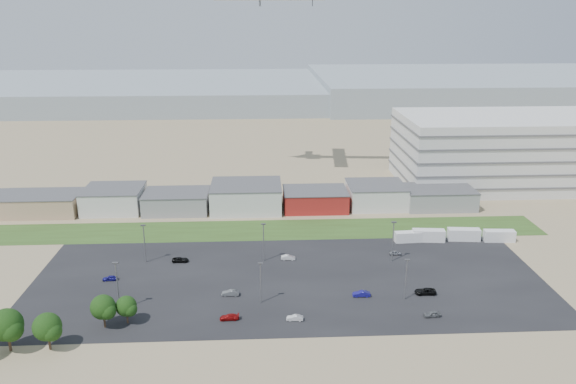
{
  "coord_description": "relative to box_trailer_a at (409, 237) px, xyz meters",
  "views": [
    {
      "loc": [
        -1.1,
        -99.46,
        60.08
      ],
      "look_at": [
        4.93,
        22.0,
        21.09
      ],
      "focal_mm": 35.0,
      "sensor_mm": 36.0,
      "label": 1
    }
  ],
  "objects": [
    {
      "name": "box_trailer_b",
      "position": [
        5.61,
        0.24,
        0.2
      ],
      "size": [
        8.92,
        3.61,
        3.25
      ],
      "primitive_type": null,
      "rotation": [
        0.0,
        0.0,
        -0.11
      ],
      "color": "silver",
      "rests_on": "ground"
    },
    {
      "name": "parked_car_8",
      "position": [
        -5.65,
        -8.63,
        -0.88
      ],
      "size": [
        3.29,
        1.55,
        1.09
      ],
      "primitive_type": "imported",
      "rotation": [
        0.0,
        0.0,
        1.49
      ],
      "color": "#A5A5AA",
      "rests_on": "ground"
    },
    {
      "name": "tree_mid",
      "position": [
        -80.09,
        -47.92,
        2.79
      ],
      "size": [
        5.62,
        5.62,
        8.43
      ],
      "primitive_type": null,
      "color": "black",
      "rests_on": "ground"
    },
    {
      "name": "lightpole_front_m",
      "position": [
        -40.63,
        -32.07,
        3.28
      ],
      "size": [
        1.11,
        0.46,
        9.41
      ],
      "primitive_type": null,
      "color": "slate",
      "rests_on": "ground"
    },
    {
      "name": "box_trailer_c",
      "position": [
        15.5,
        0.37,
        0.21
      ],
      "size": [
        8.96,
        3.57,
        3.28
      ],
      "primitive_type": null,
      "rotation": [
        0.0,
        0.0,
        -0.1
      ],
      "color": "silver",
      "rests_on": "ground"
    },
    {
      "name": "parked_car_4",
      "position": [
        -47.41,
        -28.52,
        -0.79
      ],
      "size": [
        3.95,
        1.59,
        1.28
      ],
      "primitive_type": "imported",
      "rotation": [
        0.0,
        0.0,
        -1.63
      ],
      "color": "#595B5E",
      "rests_on": "ground"
    },
    {
      "name": "parked_car_0",
      "position": [
        -3.9,
        -30.01,
        -0.77
      ],
      "size": [
        4.76,
        2.25,
        1.31
      ],
      "primitive_type": "imported",
      "rotation": [
        0.0,
        0.0,
        -1.59
      ],
      "color": "black",
      "rests_on": "ground"
    },
    {
      "name": "parked_car_1",
      "position": [
        -18.38,
        -30.42,
        -0.78
      ],
      "size": [
        3.95,
        1.49,
        1.29
      ],
      "primitive_type": "imported",
      "rotation": [
        0.0,
        0.0,
        -1.6
      ],
      "color": "navy",
      "rests_on": "ground"
    },
    {
      "name": "lightpole_back_l",
      "position": [
        -69.56,
        -9.82,
        3.58
      ],
      "size": [
        1.18,
        0.49,
        10.02
      ],
      "primitive_type": null,
      "color": "slate",
      "rests_on": "ground"
    },
    {
      "name": "parking_lot",
      "position": [
        -34.06,
        -21.44,
        -1.42
      ],
      "size": [
        120.0,
        50.0,
        0.01
      ],
      "primitive_type": "cube",
      "color": "black",
      "rests_on": "ground"
    },
    {
      "name": "building_row",
      "position": [
        -56.06,
        29.56,
        2.57
      ],
      "size": [
        170.0,
        20.0,
        8.0
      ],
      "primitive_type": null,
      "color": "silver",
      "rests_on": "ground"
    },
    {
      "name": "grass_strip",
      "position": [
        -39.06,
        10.56,
        -1.42
      ],
      "size": [
        160.0,
        16.0,
        0.02
      ],
      "primitive_type": "cube",
      "color": "#314A1B",
      "rests_on": "ground"
    },
    {
      "name": "lightpole_front_l",
      "position": [
        -70.55,
        -33.63,
        4.04
      ],
      "size": [
        1.29,
        0.54,
        10.94
      ],
      "primitive_type": null,
      "color": "slate",
      "rests_on": "ground"
    },
    {
      "name": "tree_left",
      "position": [
        -87.29,
        -48.03,
        3.4
      ],
      "size": [
        6.44,
        6.44,
        9.65
      ],
      "primitive_type": null,
      "color": "black",
      "rests_on": "ground"
    },
    {
      "name": "lightpole_back_r",
      "position": [
        -7.45,
        -12.4,
        3.9
      ],
      "size": [
        1.25,
        0.52,
        10.65
      ],
      "primitive_type": null,
      "color": "slate",
      "rests_on": "ground"
    },
    {
      "name": "hills_backdrop",
      "position": [
        0.94,
        273.56,
        3.07
      ],
      "size": [
        700.0,
        200.0,
        9.0
      ],
      "primitive_type": null,
      "color": "gray",
      "rests_on": "ground"
    },
    {
      "name": "box_trailer_d",
      "position": [
        24.98,
        -0.88,
        0.13
      ],
      "size": [
        8.48,
        3.17,
        3.12
      ],
      "primitive_type": null,
      "rotation": [
        0.0,
        0.0,
        -0.07
      ],
      "color": "silver",
      "rests_on": "ground"
    },
    {
      "name": "parked_car_9",
      "position": [
        -60.92,
        -10.18,
        -0.85
      ],
      "size": [
        4.19,
        2.02,
        1.15
      ],
      "primitive_type": "imported",
      "rotation": [
        0.0,
        0.0,
        1.54
      ],
      "color": "black",
      "rests_on": "ground"
    },
    {
      "name": "parked_car_3",
      "position": [
        -47.14,
        -38.86,
        -0.85
      ],
      "size": [
        4.02,
        1.71,
        1.15
      ],
      "primitive_type": "imported",
      "rotation": [
        0.0,
        0.0,
        -1.55
      ],
      "color": "maroon",
      "rests_on": "ground"
    },
    {
      "name": "parked_car_5",
      "position": [
        -76.08,
        -19.69,
        -0.84
      ],
      "size": [
        3.51,
        1.62,
        1.17
      ],
      "primitive_type": "imported",
      "rotation": [
        0.0,
        0.0,
        -1.5
      ],
      "color": "navy",
      "rests_on": "ground"
    },
    {
      "name": "ground",
      "position": [
        -39.06,
        -41.44,
        -1.43
      ],
      "size": [
        700.0,
        700.0,
        0.0
      ],
      "primitive_type": "plane",
      "color": "#867455",
      "rests_on": "ground"
    },
    {
      "name": "parked_car_13",
      "position": [
        -33.73,
        -39.78,
        -0.86
      ],
      "size": [
        3.51,
        1.5,
        1.13
      ],
      "primitive_type": "imported",
      "rotation": [
        0.0,
        0.0,
        -1.66
      ],
      "color": "silver",
      "rests_on": "ground"
    },
    {
      "name": "parked_car_2",
      "position": [
        -5.23,
        -39.77,
        -0.82
      ],
      "size": [
        3.65,
        1.66,
        1.22
      ],
      "primitive_type": "imported",
      "rotation": [
        0.0,
        0.0,
        -1.51
      ],
      "color": "#595B5E",
      "rests_on": "ground"
    },
    {
      "name": "parking_garage",
      "position": [
        50.94,
        53.56,
        11.07
      ],
      "size": [
        80.0,
        40.0,
        25.0
      ],
      "primitive_type": "cube",
      "color": "silver",
      "rests_on": "ground"
    },
    {
      "name": "parked_car_11",
      "position": [
        -33.59,
        -10.16,
        -0.83
      ],
      "size": [
        3.72,
        1.55,
        1.2
      ],
      "primitive_type": "imported",
      "rotation": [
        0.0,
        0.0,
        1.49
      ],
      "color": "silver",
      "rests_on": "ground"
    },
    {
      "name": "box_trailer_a",
      "position": [
        0.0,
        0.0,
        0.0
      ],
      "size": [
        7.76,
        2.9,
        2.85
      ],
      "primitive_type": null,
      "rotation": [
        0.0,
        0.0,
        0.07
      ],
      "color": "silver",
      "rests_on": "ground"
    },
    {
      "name": "lightpole_front_r",
      "position": [
        -9.11,
        -32.25,
        3.38
      ],
      "size": [
        1.13,
        0.47,
        9.6
      ],
      "primitive_type": null,
      "color": "slate",
      "rests_on": "ground"
    },
    {
      "name": "tree_near",
      "position": [
        -67.7,
        -39.13,
        1.93
      ],
      "size": [
        4.48,
        4.48,
        6.71
      ],
      "primitive_type": null,
      "color": "black",
      "rests_on": "ground"
    },
    {
      "name": "tree_right",
      "position": [
        -71.87,
        -40.55,
        2.55
      ],
      "size": [
        5.3,
        5.3,
        7.95
      ],
      "primitive_type": null,
      "color": "black",
      "rests_on": "ground"
    },
    {
      "name": "lightpole_back_m",
      "position": [
        -39.83,
        -10.58,
        3.61
      ],
      "size": [
        1.19,
        0.49,
        10.08
      ],
      "primitive_type": null,
      "color": "slate",
      "rests_on": "ground"
    }
  ]
}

